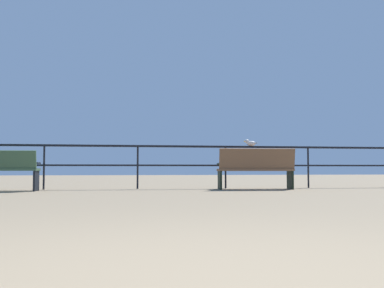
{
  "coord_description": "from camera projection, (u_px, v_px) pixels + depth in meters",
  "views": [
    {
      "loc": [
        -0.27,
        -1.72,
        0.48
      ],
      "look_at": [
        1.23,
        8.06,
        1.05
      ],
      "focal_mm": 40.28,
      "sensor_mm": 36.0,
      "label": 1
    }
  ],
  "objects": [
    {
      "name": "pier_railing",
      "position": [
        138.0,
        156.0,
        10.2
      ],
      "size": [
        25.65,
        0.05,
        1.04
      ],
      "color": "black",
      "rests_on": "ground_plane"
    },
    {
      "name": "bench_near_right",
      "position": [
        256.0,
        167.0,
        9.94
      ],
      "size": [
        1.78,
        0.72,
        0.94
      ],
      "color": "brown",
      "rests_on": "ground_plane"
    },
    {
      "name": "seagull_on_rail",
      "position": [
        250.0,
        143.0,
        10.65
      ],
      "size": [
        0.34,
        0.23,
        0.17
      ],
      "color": "silver",
      "rests_on": "pier_railing"
    }
  ]
}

